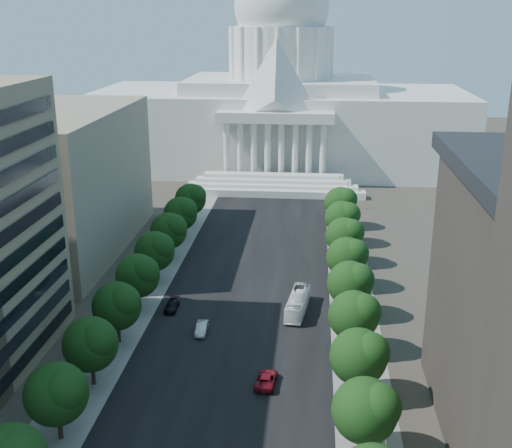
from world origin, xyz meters
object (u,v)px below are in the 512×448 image
(city_bus, at_px, (298,303))
(car_dark_b, at_px, (172,306))
(car_red, at_px, (266,379))
(car_silver, at_px, (202,328))

(city_bus, bearing_deg, car_dark_b, -169.95)
(car_red, distance_m, city_bus, 23.42)
(car_silver, height_order, car_red, car_red)
(car_red, xyz_separation_m, city_bus, (3.67, 23.11, 0.86))
(car_dark_b, xyz_separation_m, city_bus, (21.73, 1.10, 0.92))
(car_silver, distance_m, car_red, 18.13)
(car_silver, relative_size, city_bus, 0.41)
(car_dark_b, relative_size, city_bus, 0.43)
(car_dark_b, distance_m, city_bus, 21.78)
(car_silver, height_order, city_bus, city_bus)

